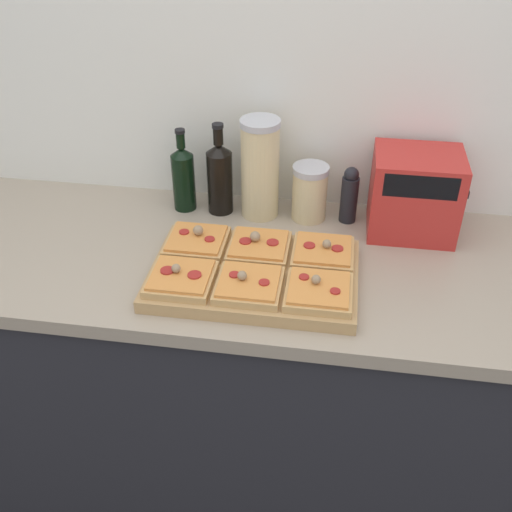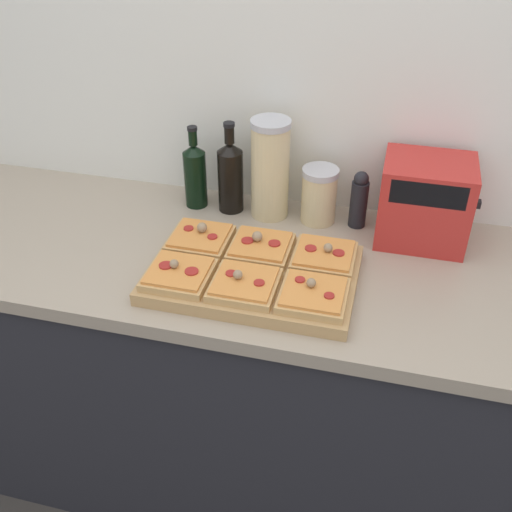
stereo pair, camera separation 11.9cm
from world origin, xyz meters
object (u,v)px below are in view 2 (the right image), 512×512
object	(u,v)px
cutting_board	(253,275)
grain_jar_short	(319,195)
grain_jar_tall	(270,169)
toaster_oven	(425,201)
wine_bottle	(230,175)
olive_oil_bottle	(195,174)
pepper_mill	(359,200)

from	to	relation	value
cutting_board	grain_jar_short	xyz separation A→B (m)	(0.11, 0.33, 0.07)
grain_jar_tall	toaster_oven	size ratio (longest dim) A/B	1.12
cutting_board	wine_bottle	distance (m)	0.38
cutting_board	grain_jar_tall	bearing A→B (deg)	95.89
olive_oil_bottle	grain_jar_tall	world-z (taller)	grain_jar_tall
toaster_oven	wine_bottle	bearing A→B (deg)	177.39
cutting_board	toaster_oven	bearing A→B (deg)	37.13
grain_jar_tall	pepper_mill	world-z (taller)	grain_jar_tall
grain_jar_short	toaster_oven	bearing A→B (deg)	-4.98
wine_bottle	toaster_oven	distance (m)	0.56
toaster_oven	grain_jar_tall	bearing A→B (deg)	176.68
cutting_board	toaster_oven	distance (m)	0.51
olive_oil_bottle	pepper_mill	distance (m)	0.49
grain_jar_short	toaster_oven	size ratio (longest dim) A/B	0.63
grain_jar_short	wine_bottle	bearing A→B (deg)	180.00
cutting_board	wine_bottle	bearing A→B (deg)	114.92
wine_bottle	grain_jar_short	distance (m)	0.27
cutting_board	olive_oil_bottle	world-z (taller)	olive_oil_bottle
pepper_mill	grain_jar_short	bearing A→B (deg)	180.00
wine_bottle	toaster_oven	xyz separation A→B (m)	(0.56, -0.03, 0.00)
wine_bottle	grain_jar_short	size ratio (longest dim) A/B	1.67
wine_bottle	pepper_mill	xyz separation A→B (m)	(0.38, -0.00, -0.03)
grain_jar_tall	grain_jar_short	xyz separation A→B (m)	(0.15, 0.00, -0.06)
grain_jar_short	pepper_mill	size ratio (longest dim) A/B	0.97
wine_bottle	toaster_oven	bearing A→B (deg)	-2.61
grain_jar_tall	grain_jar_short	size ratio (longest dim) A/B	1.78
wine_bottle	grain_jar_tall	distance (m)	0.12
cutting_board	pepper_mill	bearing A→B (deg)	55.64
grain_jar_tall	pepper_mill	xyz separation A→B (m)	(0.26, 0.00, -0.06)
grain_jar_short	grain_jar_tall	bearing A→B (deg)	180.00
cutting_board	grain_jar_tall	xyz separation A→B (m)	(-0.03, 0.33, 0.13)
olive_oil_bottle	toaster_oven	distance (m)	0.67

